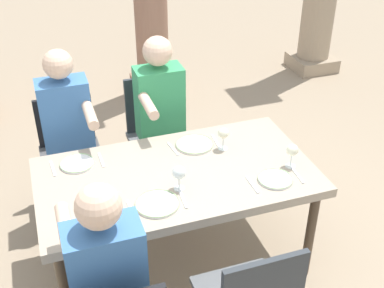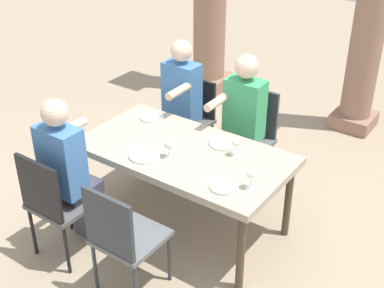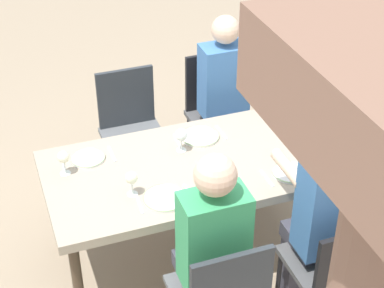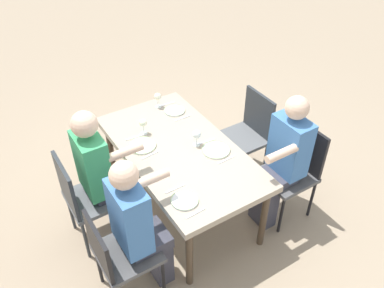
% 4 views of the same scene
% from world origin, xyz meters
% --- Properties ---
extents(ground_plane, '(16.00, 16.00, 0.00)m').
position_xyz_m(ground_plane, '(0.00, 0.00, 0.00)').
color(ground_plane, gray).
extents(dining_table, '(1.69, 0.91, 0.74)m').
position_xyz_m(dining_table, '(0.00, 0.00, 0.67)').
color(dining_table, tan).
rests_on(dining_table, ground).
extents(chair_west_north, '(0.44, 0.44, 0.87)m').
position_xyz_m(chair_west_north, '(-0.56, 0.87, 0.52)').
color(chair_west_north, '#4F4F50').
rests_on(chair_west_north, ground).
extents(chair_west_south, '(0.44, 0.44, 0.93)m').
position_xyz_m(chair_west_south, '(-0.56, -0.88, 0.54)').
color(chair_west_south, '#4F4F50').
rests_on(chair_west_south, ground).
extents(chair_mid_south, '(0.44, 0.44, 0.92)m').
position_xyz_m(chair_mid_south, '(0.11, -0.88, 0.52)').
color(chair_mid_south, '#5B5E61').
rests_on(chair_mid_south, ground).
extents(diner_woman_green, '(0.35, 0.49, 1.33)m').
position_xyz_m(diner_woman_green, '(0.11, 0.69, 0.72)').
color(diner_woman_green, '#3F3F4C').
rests_on(diner_woman_green, ground).
extents(diner_man_white, '(0.35, 0.49, 1.33)m').
position_xyz_m(diner_man_white, '(-0.56, 0.68, 0.71)').
color(diner_man_white, '#3F3F4C').
rests_on(diner_man_white, ground).
extents(diner_guest_third, '(0.35, 0.49, 1.32)m').
position_xyz_m(diner_guest_third, '(-0.57, -0.70, 0.70)').
color(diner_guest_third, '#3F3F4C').
rests_on(diner_guest_third, ground).
extents(plate_0, '(0.22, 0.22, 0.02)m').
position_xyz_m(plate_0, '(-0.56, 0.29, 0.75)').
color(plate_0, white).
rests_on(plate_0, dining_table).
extents(fork_0, '(0.03, 0.17, 0.01)m').
position_xyz_m(fork_0, '(-0.71, 0.29, 0.74)').
color(fork_0, silver).
rests_on(fork_0, dining_table).
extents(spoon_0, '(0.02, 0.17, 0.01)m').
position_xyz_m(spoon_0, '(-0.41, 0.29, 0.74)').
color(spoon_0, silver).
rests_on(spoon_0, dining_table).
extents(plate_1, '(0.25, 0.25, 0.02)m').
position_xyz_m(plate_1, '(-0.19, -0.26, 0.75)').
color(plate_1, white).
rests_on(plate_1, dining_table).
extents(wine_glass_1, '(0.08, 0.08, 0.16)m').
position_xyz_m(wine_glass_1, '(-0.03, -0.16, 0.85)').
color(wine_glass_1, white).
rests_on(wine_glass_1, dining_table).
extents(fork_1, '(0.02, 0.17, 0.01)m').
position_xyz_m(fork_1, '(-0.34, -0.26, 0.74)').
color(fork_1, silver).
rests_on(fork_1, dining_table).
extents(spoon_1, '(0.03, 0.17, 0.01)m').
position_xyz_m(spoon_1, '(-0.04, -0.26, 0.74)').
color(spoon_1, silver).
rests_on(spoon_1, dining_table).
extents(plate_2, '(0.25, 0.25, 0.02)m').
position_xyz_m(plate_2, '(0.21, 0.26, 0.75)').
color(plate_2, white).
rests_on(plate_2, dining_table).
extents(wine_glass_2, '(0.07, 0.07, 0.16)m').
position_xyz_m(wine_glass_2, '(0.37, 0.16, 0.85)').
color(wine_glass_2, white).
rests_on(wine_glass_2, dining_table).
extents(fork_2, '(0.04, 0.17, 0.01)m').
position_xyz_m(fork_2, '(0.06, 0.26, 0.74)').
color(fork_2, silver).
rests_on(fork_2, dining_table).
extents(spoon_2, '(0.03, 0.17, 0.01)m').
position_xyz_m(spoon_2, '(0.36, 0.26, 0.74)').
color(spoon_2, silver).
rests_on(spoon_2, dining_table).
extents(plate_3, '(0.21, 0.21, 0.02)m').
position_xyz_m(plate_3, '(0.54, -0.26, 0.75)').
color(plate_3, white).
rests_on(plate_3, dining_table).
extents(wine_glass_3, '(0.07, 0.07, 0.16)m').
position_xyz_m(wine_glass_3, '(0.69, -0.16, 0.86)').
color(wine_glass_3, white).
rests_on(wine_glass_3, dining_table).
extents(fork_3, '(0.02, 0.17, 0.01)m').
position_xyz_m(fork_3, '(0.39, -0.26, 0.74)').
color(fork_3, silver).
rests_on(fork_3, dining_table).
extents(spoon_3, '(0.03, 0.17, 0.01)m').
position_xyz_m(spoon_3, '(0.69, -0.26, 0.74)').
color(spoon_3, silver).
rests_on(spoon_3, dining_table).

